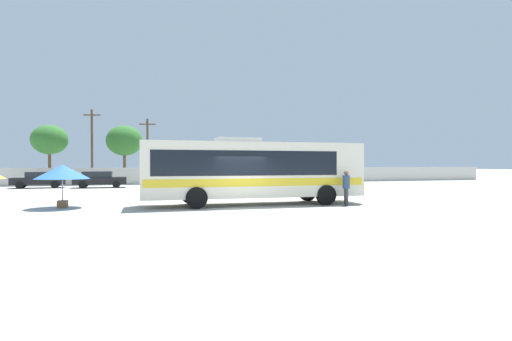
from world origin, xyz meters
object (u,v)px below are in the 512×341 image
(coach_bus_cream_yellow, at_px, (251,169))
(parked_car_second_black, at_px, (100,179))
(utility_pole_far, at_px, (92,145))
(attendant_by_bus_door, at_px, (346,186))
(vendor_umbrella_secondary_blue, at_px, (62,172))
(parked_car_leftmost_black, at_px, (39,179))
(roadside_tree_left, at_px, (49,140))
(utility_pole_near, at_px, (148,150))
(roadside_tree_midleft, at_px, (124,141))

(coach_bus_cream_yellow, distance_m, parked_car_second_black, 20.84)
(utility_pole_far, bearing_deg, attendant_by_bus_door, -62.60)
(vendor_umbrella_secondary_blue, bearing_deg, parked_car_leftmost_black, 104.38)
(vendor_umbrella_secondary_blue, height_order, parked_car_leftmost_black, vendor_umbrella_secondary_blue)
(vendor_umbrella_secondary_blue, xyz_separation_m, roadside_tree_left, (-5.52, 27.34, 3.09))
(parked_car_leftmost_black, distance_m, roadside_tree_left, 9.59)
(coach_bus_cream_yellow, bearing_deg, parked_car_leftmost_black, 125.17)
(utility_pole_near, distance_m, roadside_tree_midleft, 4.19)
(vendor_umbrella_secondary_blue, bearing_deg, parked_car_second_black, 88.87)
(parked_car_leftmost_black, bearing_deg, roadside_tree_left, 94.85)
(utility_pole_near, relative_size, roadside_tree_midleft, 1.08)
(attendant_by_bus_door, bearing_deg, parked_car_leftmost_black, 130.46)
(utility_pole_near, height_order, roadside_tree_left, utility_pole_near)
(attendant_by_bus_door, bearing_deg, parked_car_second_black, 122.96)
(parked_car_leftmost_black, height_order, utility_pole_far, utility_pole_far)
(utility_pole_near, bearing_deg, roadside_tree_left, 166.00)
(utility_pole_near, distance_m, utility_pole_far, 5.86)
(parked_car_second_black, xyz_separation_m, utility_pole_near, (4.46, 7.15, 2.99))
(coach_bus_cream_yellow, bearing_deg, vendor_umbrella_secondary_blue, 172.56)
(utility_pole_far, relative_size, roadside_tree_midleft, 1.21)
(coach_bus_cream_yellow, bearing_deg, parked_car_second_black, 115.25)
(parked_car_second_black, relative_size, utility_pole_far, 0.56)
(attendant_by_bus_door, height_order, utility_pole_near, utility_pole_near)
(vendor_umbrella_secondary_blue, relative_size, utility_pole_far, 0.31)
(parked_car_leftmost_black, xyz_separation_m, utility_pole_near, (9.59, 6.09, 3.00))
(parked_car_second_black, bearing_deg, vendor_umbrella_secondary_blue, -91.13)
(coach_bus_cream_yellow, relative_size, parked_car_second_black, 2.54)
(utility_pole_near, bearing_deg, parked_car_leftmost_black, -147.58)
(utility_pole_far, relative_size, roadside_tree_left, 1.25)
(parked_car_leftmost_black, relative_size, utility_pole_near, 0.63)
(vendor_umbrella_secondary_blue, xyz_separation_m, parked_car_second_black, (0.35, 17.62, -0.95))
(parked_car_leftmost_black, distance_m, utility_pole_near, 11.75)
(roadside_tree_left, height_order, roadside_tree_midleft, roadside_tree_midleft)
(roadside_tree_left, bearing_deg, vendor_umbrella_secondary_blue, -78.58)
(parked_car_second_black, height_order, utility_pole_far, utility_pole_far)
(parked_car_leftmost_black, distance_m, roadside_tree_midleft, 12.36)
(roadside_tree_midleft, bearing_deg, utility_pole_near, -51.60)
(coach_bus_cream_yellow, height_order, parked_car_leftmost_black, coach_bus_cream_yellow)
(vendor_umbrella_secondary_blue, bearing_deg, coach_bus_cream_yellow, -7.44)
(attendant_by_bus_door, bearing_deg, vendor_umbrella_secondary_blue, 167.45)
(attendant_by_bus_door, bearing_deg, utility_pole_near, 107.83)
(coach_bus_cream_yellow, xyz_separation_m, attendant_by_bus_door, (4.53, -1.86, -0.85))
(parked_car_second_black, height_order, utility_pole_near, utility_pole_near)
(parked_car_second_black, distance_m, roadside_tree_midleft, 11.27)
(attendant_by_bus_door, xyz_separation_m, utility_pole_near, (-8.95, 27.83, 2.76))
(parked_car_leftmost_black, relative_size, utility_pole_far, 0.56)
(coach_bus_cream_yellow, bearing_deg, roadside_tree_midleft, 103.38)
(utility_pole_near, relative_size, utility_pole_far, 0.89)
(vendor_umbrella_secondary_blue, bearing_deg, roadside_tree_left, 101.42)
(attendant_by_bus_door, xyz_separation_m, utility_pole_far, (-14.76, 28.48, 3.21))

